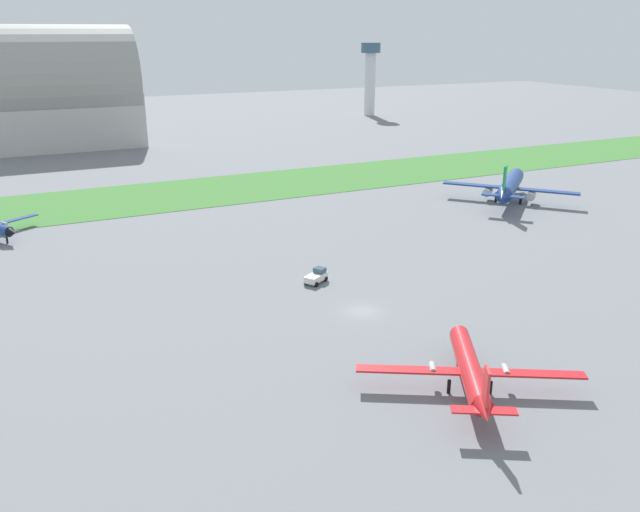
{
  "coord_description": "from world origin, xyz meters",
  "views": [
    {
      "loc": [
        -37.74,
        -65.95,
        33.93
      ],
      "look_at": [
        0.67,
        13.9,
        3.0
      ],
      "focal_mm": 36.33,
      "sensor_mm": 36.0,
      "label": 1
    }
  ],
  "objects_px": {
    "airplane_foreground_turboprop": "(470,368)",
    "pushback_tug_near_gate": "(317,276)",
    "control_tower": "(370,72)",
    "airplane_parked_jet_far": "(510,186)"
  },
  "relations": [
    {
      "from": "pushback_tug_near_gate",
      "to": "control_tower",
      "type": "bearing_deg",
      "value": 26.6
    },
    {
      "from": "airplane_foreground_turboprop",
      "to": "control_tower",
      "type": "distance_m",
      "value": 222.38
    },
    {
      "from": "pushback_tug_near_gate",
      "to": "airplane_foreground_turboprop",
      "type": "bearing_deg",
      "value": -119.53
    },
    {
      "from": "airplane_foreground_turboprop",
      "to": "pushback_tug_near_gate",
      "type": "bearing_deg",
      "value": 31.2
    },
    {
      "from": "airplane_parked_jet_far",
      "to": "airplane_foreground_turboprop",
      "type": "bearing_deg",
      "value": -175.78
    },
    {
      "from": "airplane_foreground_turboprop",
      "to": "control_tower",
      "type": "bearing_deg",
      "value": 2.09
    },
    {
      "from": "airplane_foreground_turboprop",
      "to": "airplane_parked_jet_far",
      "type": "bearing_deg",
      "value": -14.57
    },
    {
      "from": "airplane_foreground_turboprop",
      "to": "pushback_tug_near_gate",
      "type": "xyz_separation_m",
      "value": [
        -1.07,
        33.05,
        -1.55
      ]
    },
    {
      "from": "airplane_foreground_turboprop",
      "to": "pushback_tug_near_gate",
      "type": "height_order",
      "value": "airplane_foreground_turboprop"
    },
    {
      "from": "airplane_foreground_turboprop",
      "to": "control_tower",
      "type": "relative_size",
      "value": 0.69
    }
  ]
}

